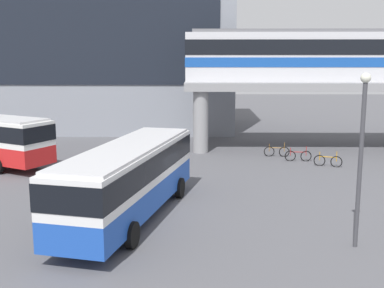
{
  "coord_description": "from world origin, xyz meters",
  "views": [
    {
      "loc": [
        1.85,
        -21.38,
        6.88
      ],
      "look_at": [
        1.43,
        4.41,
        2.2
      ],
      "focal_mm": 44.65,
      "sensor_mm": 36.0,
      "label": 1
    }
  ],
  "objects_px": {
    "train": "(351,55)",
    "bicycle_orange": "(328,161)",
    "bicycle_brown": "(277,151)",
    "bicycle_red": "(298,156)",
    "pedestrian_waiting_near_stop": "(103,162)",
    "station_building": "(89,41)",
    "bus_main": "(130,174)"
  },
  "relations": [
    {
      "from": "bicycle_orange",
      "to": "pedestrian_waiting_near_stop",
      "type": "bearing_deg",
      "value": -170.52
    },
    {
      "from": "bicycle_red",
      "to": "bicycle_orange",
      "type": "relative_size",
      "value": 1.05
    },
    {
      "from": "train",
      "to": "bicycle_orange",
      "type": "relative_size",
      "value": 14.64
    },
    {
      "from": "train",
      "to": "bicycle_brown",
      "type": "distance_m",
      "value": 9.67
    },
    {
      "from": "station_building",
      "to": "train",
      "type": "height_order",
      "value": "station_building"
    },
    {
      "from": "train",
      "to": "bicycle_brown",
      "type": "relative_size",
      "value": 13.97
    },
    {
      "from": "bicycle_orange",
      "to": "bicycle_brown",
      "type": "xyz_separation_m",
      "value": [
        -2.79,
        3.08,
        0.0
      ]
    },
    {
      "from": "bus_main",
      "to": "bicycle_orange",
      "type": "distance_m",
      "value": 15.25
    },
    {
      "from": "train",
      "to": "bicycle_brown",
      "type": "bearing_deg",
      "value": -148.85
    },
    {
      "from": "train",
      "to": "bicycle_orange",
      "type": "bearing_deg",
      "value": -115.38
    },
    {
      "from": "station_building",
      "to": "bicycle_brown",
      "type": "xyz_separation_m",
      "value": [
        16.27,
        -14.47,
        -8.12
      ]
    },
    {
      "from": "bicycle_orange",
      "to": "bus_main",
      "type": "bearing_deg",
      "value": -137.69
    },
    {
      "from": "bicycle_orange",
      "to": "bicycle_brown",
      "type": "relative_size",
      "value": 0.95
    },
    {
      "from": "bus_main",
      "to": "bicycle_brown",
      "type": "relative_size",
      "value": 6.33
    },
    {
      "from": "train",
      "to": "bicycle_orange",
      "type": "height_order",
      "value": "train"
    },
    {
      "from": "bicycle_red",
      "to": "bicycle_orange",
      "type": "height_order",
      "value": "same"
    },
    {
      "from": "train",
      "to": "pedestrian_waiting_near_stop",
      "type": "height_order",
      "value": "train"
    },
    {
      "from": "train",
      "to": "bicycle_orange",
      "type": "xyz_separation_m",
      "value": [
        -3.17,
        -6.68,
        -6.71
      ]
    },
    {
      "from": "bicycle_red",
      "to": "bicycle_brown",
      "type": "distance_m",
      "value": 1.92
    },
    {
      "from": "station_building",
      "to": "bus_main",
      "type": "relative_size",
      "value": 2.45
    },
    {
      "from": "bicycle_brown",
      "to": "pedestrian_waiting_near_stop",
      "type": "bearing_deg",
      "value": -154.18
    },
    {
      "from": "pedestrian_waiting_near_stop",
      "to": "bicycle_red",
      "type": "bearing_deg",
      "value": 17.54
    },
    {
      "from": "bicycle_orange",
      "to": "bicycle_red",
      "type": "bearing_deg",
      "value": 134.94
    },
    {
      "from": "station_building",
      "to": "pedestrian_waiting_near_stop",
      "type": "distance_m",
      "value": 21.92
    },
    {
      "from": "train",
      "to": "bus_main",
      "type": "bearing_deg",
      "value": -130.42
    },
    {
      "from": "bicycle_orange",
      "to": "pedestrian_waiting_near_stop",
      "type": "relative_size",
      "value": 1.02
    },
    {
      "from": "station_building",
      "to": "pedestrian_waiting_near_stop",
      "type": "relative_size",
      "value": 16.69
    },
    {
      "from": "bicycle_red",
      "to": "bicycle_brown",
      "type": "relative_size",
      "value": 1.0
    },
    {
      "from": "bus_main",
      "to": "bicycle_brown",
      "type": "bearing_deg",
      "value": 57.62
    },
    {
      "from": "station_building",
      "to": "pedestrian_waiting_near_stop",
      "type": "bearing_deg",
      "value": -75.72
    },
    {
      "from": "pedestrian_waiting_near_stop",
      "to": "train",
      "type": "bearing_deg",
      "value": 27.73
    },
    {
      "from": "bicycle_red",
      "to": "bus_main",
      "type": "bearing_deg",
      "value": -129.24
    }
  ]
}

